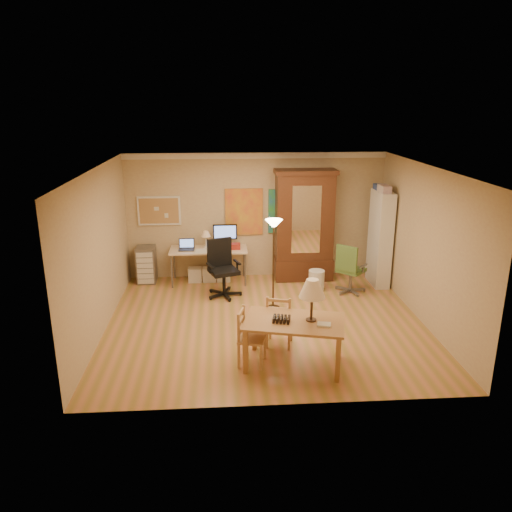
{
  "coord_description": "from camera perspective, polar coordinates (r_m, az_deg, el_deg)",
  "views": [
    {
      "loc": [
        -0.73,
        -8.0,
        3.73
      ],
      "look_at": [
        -0.15,
        0.3,
        1.13
      ],
      "focal_mm": 35.0,
      "sensor_mm": 36.0,
      "label": 1
    }
  ],
  "objects": [
    {
      "name": "bookshelf",
      "position": [
        10.68,
        13.99,
        1.94
      ],
      "size": [
        0.3,
        0.79,
        1.98
      ],
      "color": "white",
      "rests_on": "floor"
    },
    {
      "name": "office_chair_green",
      "position": [
        10.24,
        10.65,
        -2.69
      ],
      "size": [
        0.66,
        0.66,
        1.03
      ],
      "color": "slate",
      "rests_on": "floor"
    },
    {
      "name": "drawer_cart",
      "position": [
        10.88,
        -12.4,
        -0.97
      ],
      "size": [
        0.39,
        0.47,
        0.78
      ],
      "color": "slate",
      "rests_on": "floor"
    },
    {
      "name": "computer_desk",
      "position": [
        10.68,
        -5.24,
        -0.62
      ],
      "size": [
        1.62,
        0.71,
        1.23
      ],
      "color": "#CAB093",
      "rests_on": "floor"
    },
    {
      "name": "floor",
      "position": [
        8.86,
        1.08,
        -7.56
      ],
      "size": [
        5.5,
        5.5,
        0.0
      ],
      "primitive_type": "plane",
      "color": "olive",
      "rests_on": "ground"
    },
    {
      "name": "wastebin",
      "position": [
        10.32,
        6.92,
        -2.75
      ],
      "size": [
        0.33,
        0.33,
        0.41
      ],
      "primitive_type": "cylinder",
      "color": "silver",
      "rests_on": "floor"
    },
    {
      "name": "corkboard",
      "position": [
        10.79,
        -11.01,
        5.1
      ],
      "size": [
        0.9,
        0.04,
        0.62
      ],
      "primitive_type": "cube",
      "color": "#AD8751",
      "rests_on": "floor"
    },
    {
      "name": "torchiere_lamp",
      "position": [
        8.96,
        2.03,
        2.08
      ],
      "size": [
        0.31,
        0.31,
        1.71
      ],
      "color": "#3C2918",
      "rests_on": "floor"
    },
    {
      "name": "ladder_chair_left",
      "position": [
        7.39,
        -0.67,
        -9.43
      ],
      "size": [
        0.47,
        0.48,
        0.85
      ],
      "color": "tan",
      "rests_on": "floor"
    },
    {
      "name": "armoire",
      "position": [
        10.73,
        5.48,
        2.71
      ],
      "size": [
        1.29,
        0.61,
        2.37
      ],
      "color": "#36230E",
      "rests_on": "floor"
    },
    {
      "name": "office_chair_black",
      "position": [
        9.93,
        -3.76,
        -2.88
      ],
      "size": [
        0.7,
        0.7,
        1.14
      ],
      "color": "black",
      "rests_on": "floor"
    },
    {
      "name": "art_panel_right",
      "position": [
        10.8,
        3.42,
        5.13
      ],
      "size": [
        0.75,
        0.04,
        0.95
      ],
      "primitive_type": "cube",
      "color": "teal",
      "rests_on": "floor"
    },
    {
      "name": "crown_molding",
      "position": [
        10.54,
        -0.04,
        11.41
      ],
      "size": [
        5.5,
        0.08,
        0.12
      ],
      "primitive_type": "cube",
      "color": "white",
      "rests_on": "floor"
    },
    {
      "name": "dining_table",
      "position": [
        7.19,
        5.13,
        -6.38
      ],
      "size": [
        1.58,
        1.17,
        1.34
      ],
      "color": "brown",
      "rests_on": "floor"
    },
    {
      "name": "ladder_chair_back",
      "position": [
        7.91,
        2.69,
        -7.53
      ],
      "size": [
        0.49,
        0.47,
        0.87
      ],
      "color": "tan",
      "rests_on": "floor"
    },
    {
      "name": "art_panel_left",
      "position": [
        10.73,
        -1.38,
        5.07
      ],
      "size": [
        0.8,
        0.04,
        1.0
      ],
      "primitive_type": "cube",
      "color": "gold",
      "rests_on": "floor"
    }
  ]
}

